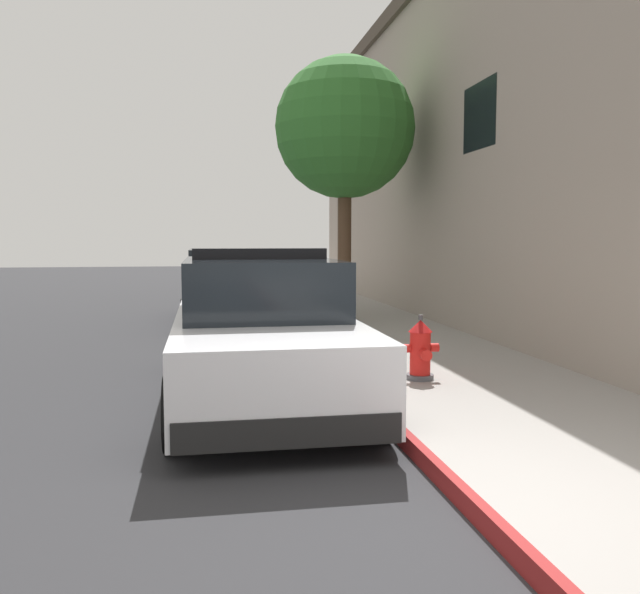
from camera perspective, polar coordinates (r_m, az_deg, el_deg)
ground_plane at (r=14.09m, az=-21.81°, el=-2.99°), size 30.39×60.00×0.20m
sidewalk_pavement at (r=14.11m, az=2.77°, el=-1.91°), size 2.79×60.00×0.15m
curb_painted_edge at (r=13.87m, az=-3.02°, el=-2.03°), size 0.08×60.00×0.15m
police_cruiser at (r=7.37m, az=-5.14°, el=-3.08°), size 1.94×4.84×1.68m
parked_car_silver_ahead at (r=14.50m, az=-7.95°, el=0.88°), size 1.94×4.84×1.56m
fire_hydrant at (r=7.77m, az=8.70°, el=-4.54°), size 0.44×0.40×0.76m
street_tree at (r=13.70m, az=2.17°, el=14.33°), size 2.83×2.83×5.28m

